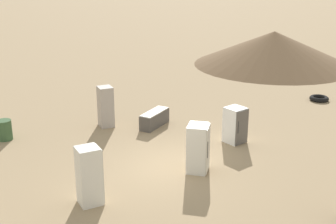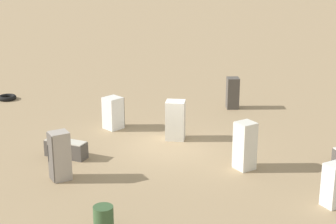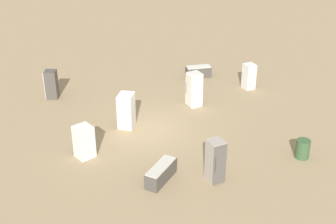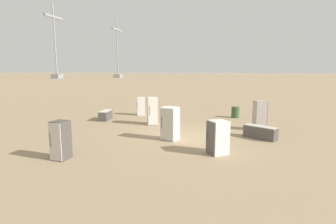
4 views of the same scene
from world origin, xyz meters
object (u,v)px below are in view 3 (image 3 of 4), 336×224
(discarded_fridge_7, at_px, (84,141))
(discarded_fridge_2, at_px, (249,76))
(discarded_fridge_5, at_px, (198,72))
(rusty_barrel, at_px, (303,149))
(discarded_fridge_1, at_px, (126,111))
(discarded_fridge_3, at_px, (215,161))
(discarded_fridge_6, at_px, (161,173))
(discarded_fridge_4, at_px, (194,90))
(discarded_fridge_0, at_px, (51,84))

(discarded_fridge_7, bearing_deg, discarded_fridge_2, 1.19)
(discarded_fridge_5, relative_size, discarded_fridge_7, 1.07)
(discarded_fridge_2, xyz_separation_m, discarded_fridge_5, (2.62, -1.81, -0.38))
(discarded_fridge_2, height_order, rusty_barrel, discarded_fridge_2)
(discarded_fridge_1, bearing_deg, discarded_fridge_7, 160.83)
(discarded_fridge_3, distance_m, discarded_fridge_6, 2.21)
(discarded_fridge_6, height_order, discarded_fridge_7, discarded_fridge_7)
(discarded_fridge_5, xyz_separation_m, discarded_fridge_7, (6.05, 8.44, 0.39))
(discarded_fridge_1, relative_size, discarded_fridge_5, 1.10)
(discarded_fridge_1, xyz_separation_m, discarded_fridge_3, (-3.51, 4.73, 0.05))
(discarded_fridge_4, height_order, discarded_fridge_5, discarded_fridge_4)
(discarded_fridge_6, distance_m, rusty_barrel, 6.27)
(discarded_fridge_4, height_order, discarded_fridge_7, discarded_fridge_4)
(discarded_fridge_0, distance_m, discarded_fridge_1, 5.39)
(discarded_fridge_0, height_order, discarded_fridge_5, discarded_fridge_0)
(discarded_fridge_7, relative_size, rusty_barrel, 1.74)
(discarded_fridge_6, distance_m, discarded_fridge_7, 3.79)
(discarded_fridge_5, relative_size, rusty_barrel, 1.86)
(discarded_fridge_4, xyz_separation_m, discarded_fridge_6, (2.13, 6.65, -0.58))
(discarded_fridge_3, height_order, discarded_fridge_7, discarded_fridge_3)
(discarded_fridge_0, bearing_deg, discarded_fridge_5, -69.46)
(discarded_fridge_2, relative_size, discarded_fridge_5, 0.94)
(discarded_fridge_5, bearing_deg, discarded_fridge_2, 46.75)
(discarded_fridge_1, distance_m, discarded_fridge_6, 4.82)
(discarded_fridge_2, xyz_separation_m, discarded_fridge_3, (3.37, 8.81, 0.17))
(discarded_fridge_7, distance_m, rusty_barrel, 9.35)
(discarded_fridge_2, xyz_separation_m, discarded_fridge_6, (5.50, 8.67, -0.39))
(discarded_fridge_3, bearing_deg, discarded_fridge_5, -114.97)
(discarded_fridge_7, bearing_deg, discarded_fridge_1, 18.70)
(discarded_fridge_0, distance_m, discarded_fridge_7, 6.52)
(discarded_fridge_3, height_order, discarded_fridge_5, discarded_fridge_3)
(discarded_fridge_1, height_order, discarded_fridge_5, discarded_fridge_1)
(discarded_fridge_6, bearing_deg, discarded_fridge_0, -24.51)
(discarded_fridge_1, height_order, discarded_fridge_7, discarded_fridge_1)
(discarded_fridge_1, relative_size, discarded_fridge_4, 0.93)
(discarded_fridge_0, relative_size, discarded_fridge_2, 1.09)
(discarded_fridge_0, height_order, discarded_fridge_2, discarded_fridge_0)
(discarded_fridge_5, bearing_deg, discarded_fridge_7, -44.22)
(discarded_fridge_5, bearing_deg, discarded_fridge_0, -82.94)
(discarded_fridge_7, xyz_separation_m, rusty_barrel, (-9.31, 0.78, -0.31))
(discarded_fridge_0, relative_size, discarded_fridge_5, 1.02)
(discarded_fridge_6, xyz_separation_m, rusty_barrel, (-6.14, -1.26, 0.08))
(discarded_fridge_5, xyz_separation_m, discarded_fridge_6, (2.88, 10.48, -0.00))
(discarded_fridge_1, relative_size, rusty_barrel, 2.04)
(discarded_fridge_3, xyz_separation_m, rusty_barrel, (-4.01, -1.39, -0.48))
(discarded_fridge_1, xyz_separation_m, rusty_barrel, (-7.52, 3.33, -0.43))
(discarded_fridge_3, bearing_deg, discarded_fridge_4, -110.92)
(discarded_fridge_7, height_order, rusty_barrel, discarded_fridge_7)
(discarded_fridge_0, distance_m, rusty_barrel, 13.47)
(discarded_fridge_1, xyz_separation_m, discarded_fridge_4, (-3.51, -2.06, 0.06))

